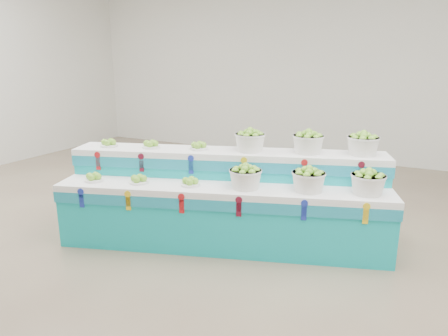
{
  "coord_description": "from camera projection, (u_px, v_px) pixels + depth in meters",
  "views": [
    {
      "loc": [
        2.47,
        -3.43,
        2.03
      ],
      "look_at": [
        0.54,
        0.43,
        0.87
      ],
      "focal_mm": 32.38,
      "sensor_mm": 36.0,
      "label": 1
    }
  ],
  "objects": [
    {
      "name": "ground",
      "position": [
        164.0,
        246.0,
        4.55
      ],
      "size": [
        10.0,
        10.0,
        0.0
      ],
      "primitive_type": "plane",
      "color": "#745F4D",
      "rests_on": "ground"
    },
    {
      "name": "back_wall",
      "position": [
        299.0,
        61.0,
        8.35
      ],
      "size": [
        10.0,
        0.0,
        10.0
      ],
      "primitive_type": "plane",
      "rotation": [
        1.57,
        0.0,
        0.0
      ],
      "color": "silver",
      "rests_on": "ground"
    },
    {
      "name": "display_stand",
      "position": [
        224.0,
        199.0,
        4.56
      ],
      "size": [
        3.73,
        1.99,
        1.02
      ],
      "primitive_type": null,
      "rotation": [
        0.0,
        0.0,
        0.31
      ],
      "color": "#11B3BA",
      "rests_on": "ground"
    },
    {
      "name": "plate_lower_left",
      "position": [
        94.0,
        177.0,
        4.49
      ],
      "size": [
        0.27,
        0.27,
        0.1
      ],
      "primitive_type": "cylinder",
      "rotation": [
        0.0,
        0.0,
        0.31
      ],
      "color": "white",
      "rests_on": "display_stand"
    },
    {
      "name": "plate_lower_mid",
      "position": [
        139.0,
        179.0,
        4.42
      ],
      "size": [
        0.27,
        0.27,
        0.1
      ],
      "primitive_type": "cylinder",
      "rotation": [
        0.0,
        0.0,
        0.31
      ],
      "color": "white",
      "rests_on": "display_stand"
    },
    {
      "name": "plate_lower_right",
      "position": [
        190.0,
        181.0,
        4.33
      ],
      "size": [
        0.27,
        0.27,
        0.1
      ],
      "primitive_type": "cylinder",
      "rotation": [
        0.0,
        0.0,
        0.31
      ],
      "color": "white",
      "rests_on": "display_stand"
    },
    {
      "name": "basket_lower_left",
      "position": [
        245.0,
        177.0,
        4.22
      ],
      "size": [
        0.43,
        0.43,
        0.25
      ],
      "primitive_type": null,
      "rotation": [
        0.0,
        0.0,
        0.31
      ],
      "color": "silver",
      "rests_on": "display_stand"
    },
    {
      "name": "basket_lower_mid",
      "position": [
        308.0,
        180.0,
        4.12
      ],
      "size": [
        0.43,
        0.43,
        0.25
      ],
      "primitive_type": null,
      "rotation": [
        0.0,
        0.0,
        0.31
      ],
      "color": "silver",
      "rests_on": "display_stand"
    },
    {
      "name": "basket_lower_right",
      "position": [
        368.0,
        182.0,
        4.04
      ],
      "size": [
        0.43,
        0.43,
        0.25
      ],
      "primitive_type": null,
      "rotation": [
        0.0,
        0.0,
        0.31
      ],
      "color": "silver",
      "rests_on": "display_stand"
    },
    {
      "name": "plate_upper_left",
      "position": [
        109.0,
        142.0,
        4.84
      ],
      "size": [
        0.27,
        0.27,
        0.1
      ],
      "primitive_type": "cylinder",
      "rotation": [
        0.0,
        0.0,
        0.31
      ],
      "color": "white",
      "rests_on": "display_stand"
    },
    {
      "name": "plate_upper_mid",
      "position": [
        151.0,
        144.0,
        4.76
      ],
      "size": [
        0.27,
        0.27,
        0.1
      ],
      "primitive_type": "cylinder",
      "rotation": [
        0.0,
        0.0,
        0.31
      ],
      "color": "white",
      "rests_on": "display_stand"
    },
    {
      "name": "plate_upper_right",
      "position": [
        199.0,
        145.0,
        4.68
      ],
      "size": [
        0.27,
        0.27,
        0.1
      ],
      "primitive_type": "cylinder",
      "rotation": [
        0.0,
        0.0,
        0.31
      ],
      "color": "white",
      "rests_on": "display_stand"
    },
    {
      "name": "basket_upper_left",
      "position": [
        250.0,
        140.0,
        4.57
      ],
      "size": [
        0.43,
        0.43,
        0.25
      ],
      "primitive_type": null,
      "rotation": [
        0.0,
        0.0,
        0.31
      ],
      "color": "silver",
      "rests_on": "display_stand"
    },
    {
      "name": "basket_upper_mid",
      "position": [
        308.0,
        142.0,
        4.47
      ],
      "size": [
        0.43,
        0.43,
        0.25
      ],
      "primitive_type": null,
      "rotation": [
        0.0,
        0.0,
        0.31
      ],
      "color": "silver",
      "rests_on": "display_stand"
    },
    {
      "name": "basket_upper_right",
      "position": [
        363.0,
        144.0,
        4.39
      ],
      "size": [
        0.43,
        0.43,
        0.25
      ],
      "primitive_type": null,
      "rotation": [
        0.0,
        0.0,
        0.31
      ],
      "color": "silver",
      "rests_on": "display_stand"
    }
  ]
}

